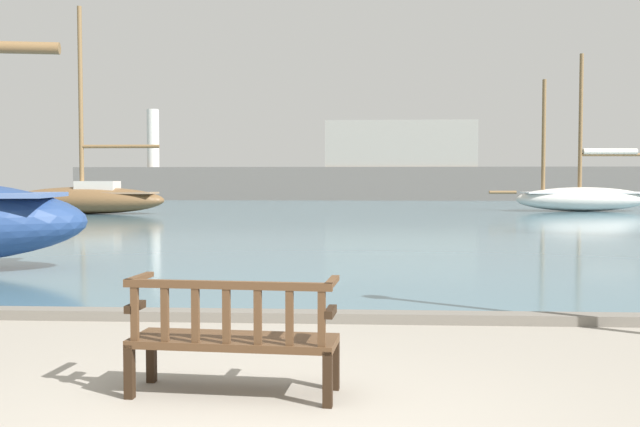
{
  "coord_description": "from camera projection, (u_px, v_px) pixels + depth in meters",
  "views": [
    {
      "loc": [
        0.68,
        -4.51,
        1.67
      ],
      "look_at": [
        -0.15,
        10.0,
        1.0
      ],
      "focal_mm": 40.0,
      "sensor_mm": 36.0,
      "label": 1
    }
  ],
  "objects": [
    {
      "name": "park_bench",
      "position": [
        233.0,
        335.0,
        5.52
      ],
      "size": [
        1.64,
        0.65,
        0.92
      ],
      "color": "black",
      "rests_on": "ground"
    },
    {
      "name": "harbor_water",
      "position": [
        351.0,
        205.0,
        48.49
      ],
      "size": [
        100.0,
        80.0,
        0.08
      ],
      "primitive_type": "cube",
      "color": "slate",
      "rests_on": "ground"
    },
    {
      "name": "far_breakwater",
      "position": [
        361.0,
        174.0,
        58.35
      ],
      "size": [
        45.95,
        2.4,
        7.6
      ],
      "color": "#66605B",
      "rests_on": "ground"
    },
    {
      "name": "sailboat_outer_port",
      "position": [
        87.0,
        197.0,
        34.18
      ],
      "size": [
        7.63,
        2.13,
        9.88
      ],
      "color": "brown",
      "rests_on": "harbor_water"
    },
    {
      "name": "sailboat_centre_channel",
      "position": [
        583.0,
        196.0,
        37.12
      ],
      "size": [
        8.51,
        2.66,
        8.16
      ],
      "color": "silver",
      "rests_on": "harbor_water"
    },
    {
      "name": "quay_edge_kerb",
      "position": [
        303.0,
        316.0,
        8.45
      ],
      "size": [
        40.0,
        0.3,
        0.12
      ],
      "primitive_type": "cube",
      "color": "slate",
      "rests_on": "ground"
    }
  ]
}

